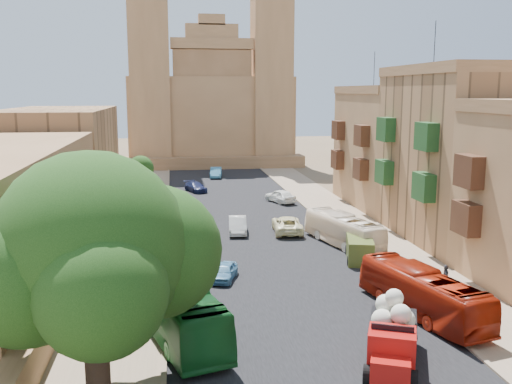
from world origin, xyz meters
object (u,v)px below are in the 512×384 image
object	(u,v)px
car_blue_a	(225,272)
car_white_a	(238,225)
street_tree_b	(124,211)
street_tree_c	(134,181)
car_blue_b	(216,172)
bus_red_east	(422,293)
ficus_tree	(94,254)
red_truck	(392,334)
street_tree_d	(141,169)
pedestrian_c	(445,278)
church	(210,105)
car_cream	(287,224)
bus_green_north	(174,305)
pedestrian_a	(438,297)
street_tree_a	(105,265)
bus_cream_east	(343,230)
car_dkblue	(196,187)
olive_pickup	(360,249)
car_white_b	(280,196)

from	to	relation	value
car_blue_a	car_white_a	bearing A→B (deg)	97.46
street_tree_b	street_tree_c	distance (m)	12.00
car_blue_b	street_tree_b	bearing A→B (deg)	-97.97
bus_red_east	car_white_a	size ratio (longest dim) A/B	2.16
ficus_tree	red_truck	world-z (taller)	ficus_tree
street_tree_d	car_white_a	xyz separation A→B (m)	(8.87, -19.07, -2.38)
car_blue_a	car_white_a	xyz separation A→B (m)	(2.20, 11.84, 0.15)
car_blue_b	pedestrian_c	xyz separation A→B (m)	(10.06, -47.24, 0.09)
street_tree_d	bus_red_east	distance (m)	41.68
church	car_cream	distance (m)	50.92
bus_red_east	street_tree_c	bearing A→B (deg)	-71.30
bus_green_north	pedestrian_a	size ratio (longest dim) A/B	5.74
bus_green_north	pedestrian_c	size ratio (longest dim) A/B	6.54
street_tree_a	bus_cream_east	xyz separation A→B (m)	(16.50, 11.89, -1.63)
church	bus_red_east	distance (m)	69.64
bus_cream_east	car_white_a	distance (m)	9.16
ficus_tree	street_tree_b	distance (m)	20.16
car_cream	pedestrian_c	world-z (taller)	pedestrian_c
bus_green_north	car_white_a	xyz separation A→B (m)	(5.36, 19.50, -0.75)
bus_cream_east	red_truck	bearing A→B (deg)	63.56
church	car_dkblue	bearing A→B (deg)	-97.36
church	street_tree_c	bearing A→B (deg)	-103.21
street_tree_b	car_blue_b	bearing A→B (deg)	75.40
olive_pickup	pedestrian_a	distance (m)	10.04
ficus_tree	street_tree_d	bearing A→B (deg)	90.76
church	street_tree_c	distance (m)	44.18
car_blue_a	car_blue_b	size ratio (longest dim) A/B	0.74
bus_cream_east	car_white_b	xyz separation A→B (m)	(-1.58, 17.63, -0.49)
car_blue_b	car_dkblue	bearing A→B (deg)	-99.96
olive_pickup	bus_green_north	size ratio (longest dim) A/B	0.42
olive_pickup	street_tree_b	bearing A→B (deg)	166.37
ficus_tree	car_cream	world-z (taller)	ficus_tree
ficus_tree	bus_green_north	size ratio (longest dim) A/B	0.94
ficus_tree	red_truck	bearing A→B (deg)	3.59
street_tree_b	car_white_b	xyz separation A→B (m)	(14.92, 17.52, -2.48)
church	car_blue_b	world-z (taller)	church
car_blue_a	car_dkblue	world-z (taller)	car_dkblue
car_cream	pedestrian_a	size ratio (longest dim) A/B	2.78
ficus_tree	bus_red_east	bearing A→B (deg)	19.92
street_tree_b	red_truck	xyz separation A→B (m)	(12.85, -19.22, -1.82)
street_tree_d	car_white_b	world-z (taller)	street_tree_d
car_cream	bus_red_east	bearing A→B (deg)	105.54
street_tree_a	pedestrian_c	size ratio (longest dim) A/B	2.70
olive_pickup	pedestrian_c	xyz separation A→B (m)	(3.06, -6.77, -0.02)
church	bus_red_east	world-z (taller)	church
car_white_b	car_cream	bearing A→B (deg)	59.84
car_white_a	car_dkblue	size ratio (longest dim) A/B	1.05
car_dkblue	bus_green_north	bearing A→B (deg)	-115.63
pedestrian_a	bus_green_north	bearing A→B (deg)	-7.44
car_cream	street_tree_d	bearing A→B (deg)	-51.10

